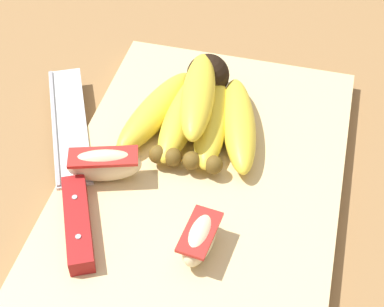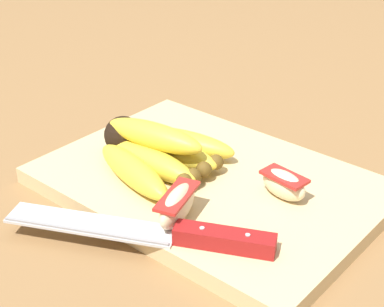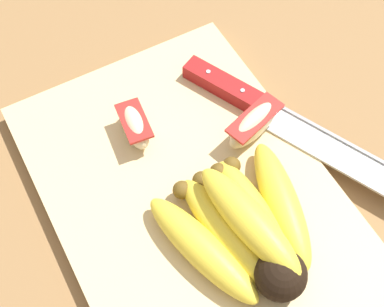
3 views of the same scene
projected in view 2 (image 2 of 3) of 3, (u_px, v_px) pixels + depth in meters
ground_plane at (206, 194)px, 0.71m from camera, size 6.00×6.00×0.00m
cutting_board at (212, 186)px, 0.70m from camera, size 0.38×0.27×0.02m
banana_bunch at (155, 151)px, 0.72m from camera, size 0.16×0.16×0.06m
chefs_knife at (176, 234)px, 0.59m from camera, size 0.26×0.15×0.02m
apple_wedge_near at (284, 184)px, 0.66m from camera, size 0.06×0.03×0.03m
apple_wedge_middle at (177, 205)px, 0.62m from camera, size 0.04×0.08×0.04m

